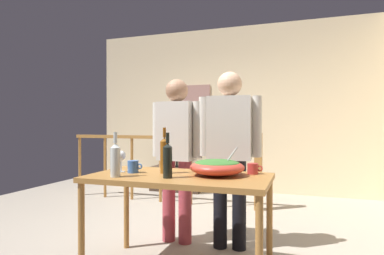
% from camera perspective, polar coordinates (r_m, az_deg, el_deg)
% --- Properties ---
extents(ground_plane, '(6.91, 6.91, 0.00)m').
position_cam_1_polar(ground_plane, '(3.50, -3.69, -19.05)').
color(ground_plane, '#9E9384').
extents(back_wall, '(4.99, 0.10, 2.89)m').
position_cam_1_polar(back_wall, '(5.85, 6.36, 3.21)').
color(back_wall, beige).
rests_on(back_wall, ground_plane).
extents(framed_picture, '(0.51, 0.03, 0.42)m').
position_cam_1_polar(framed_picture, '(5.96, 0.80, 5.44)').
color(framed_picture, '#A0746C').
extents(stair_railing, '(3.03, 0.10, 1.05)m').
position_cam_1_polar(stair_railing, '(4.79, -0.59, -5.75)').
color(stair_railing, '#9E6B33').
rests_on(stair_railing, ground_plane).
extents(tv_console, '(0.90, 0.40, 0.42)m').
position_cam_1_polar(tv_console, '(5.83, -2.66, -8.96)').
color(tv_console, '#38281E').
rests_on(tv_console, ground_plane).
extents(flat_screen_tv, '(0.58, 0.12, 0.42)m').
position_cam_1_polar(flat_screen_tv, '(5.75, -2.78, -4.47)').
color(flat_screen_tv, black).
rests_on(flat_screen_tv, tv_console).
extents(serving_table, '(1.41, 0.74, 0.77)m').
position_cam_1_polar(serving_table, '(2.59, -2.29, -10.06)').
color(serving_table, '#9E6B33').
rests_on(serving_table, ground_plane).
extents(salad_bowl, '(0.43, 0.43, 0.23)m').
position_cam_1_polar(salad_bowl, '(2.57, 4.43, -6.83)').
color(salad_bowl, '#CC3D2D').
rests_on(salad_bowl, serving_table).
extents(wine_glass, '(0.08, 0.08, 0.18)m').
position_cam_1_polar(wine_glass, '(2.80, -12.37, -5.04)').
color(wine_glass, silver).
rests_on(wine_glass, serving_table).
extents(wine_bottle_dark, '(0.07, 0.07, 0.34)m').
position_cam_1_polar(wine_bottle_dark, '(2.43, -4.31, -5.64)').
color(wine_bottle_dark, black).
rests_on(wine_bottle_dark, serving_table).
extents(wine_bottle_amber, '(0.07, 0.07, 0.37)m').
position_cam_1_polar(wine_bottle_amber, '(2.66, -4.86, -4.76)').
color(wine_bottle_amber, brown).
rests_on(wine_bottle_amber, serving_table).
extents(wine_bottle_clear, '(0.08, 0.08, 0.34)m').
position_cam_1_polar(wine_bottle_clear, '(2.54, -13.31, -5.42)').
color(wine_bottle_clear, silver).
rests_on(wine_bottle_clear, serving_table).
extents(mug_blue, '(0.13, 0.09, 0.10)m').
position_cam_1_polar(mug_blue, '(2.74, -10.28, -6.79)').
color(mug_blue, '#3866B2').
rests_on(mug_blue, serving_table).
extents(mug_red, '(0.12, 0.09, 0.09)m').
position_cam_1_polar(mug_red, '(2.68, 10.67, -7.12)').
color(mug_red, '#B7332D').
rests_on(mug_red, serving_table).
extents(person_standing_left, '(0.54, 0.25, 1.62)m').
position_cam_1_polar(person_standing_left, '(3.24, -2.68, -3.40)').
color(person_standing_left, '#9E3842').
rests_on(person_standing_left, ground_plane).
extents(person_standing_right, '(0.59, 0.25, 1.67)m').
position_cam_1_polar(person_standing_right, '(3.08, 6.63, -2.82)').
color(person_standing_right, black).
rests_on(person_standing_right, ground_plane).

